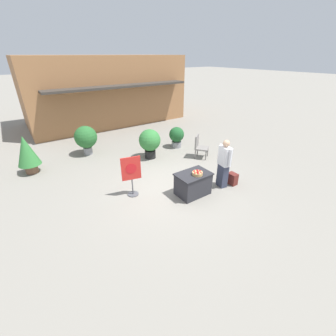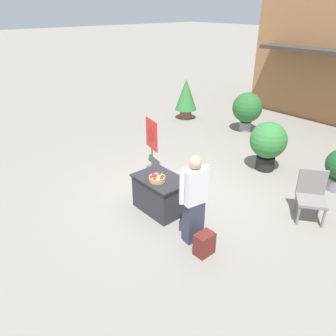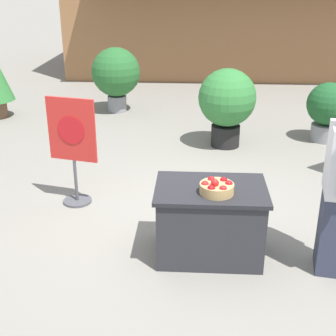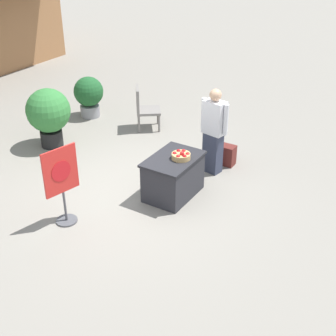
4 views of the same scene
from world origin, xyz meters
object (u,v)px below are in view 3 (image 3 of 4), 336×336
at_px(apple_basket, 217,188).
at_px(potted_plant_far_left, 116,74).
at_px(poster_board, 73,146).
at_px(display_table, 210,221).
at_px(potted_plant_near_left, 328,108).
at_px(potted_plant_near_right, 227,101).

relative_size(apple_basket, potted_plant_far_left, 0.25).
bearing_deg(potted_plant_far_left, apple_basket, -71.14).
bearing_deg(poster_board, display_table, 69.97).
height_order(apple_basket, potted_plant_near_left, potted_plant_near_left).
xyz_separation_m(poster_board, potted_plant_far_left, (-0.16, 4.25, 0.04)).
xyz_separation_m(poster_board, potted_plant_near_right, (2.00, 2.24, 0.01)).
bearing_deg(potted_plant_near_right, potted_plant_near_left, 12.13).
distance_m(potted_plant_far_left, potted_plant_near_right, 2.95).
bearing_deg(potted_plant_near_left, apple_basket, -118.07).
height_order(poster_board, potted_plant_far_left, poster_board).
bearing_deg(potted_plant_far_left, potted_plant_near_right, -42.84).
relative_size(apple_basket, potted_plant_near_right, 0.25).
bearing_deg(display_table, poster_board, 146.73).
xyz_separation_m(display_table, potted_plant_near_right, (0.35, 3.33, 0.39)).
distance_m(display_table, apple_basket, 0.46).
distance_m(apple_basket, potted_plant_far_left, 5.77).
xyz_separation_m(potted_plant_near_left, potted_plant_near_right, (-1.75, -0.38, 0.19)).
distance_m(poster_board, potted_plant_near_right, 3.00).
bearing_deg(apple_basket, potted_plant_near_left, 61.93).
height_order(poster_board, potted_plant_near_right, poster_board).
bearing_deg(potted_plant_near_right, apple_basket, -94.92).
distance_m(display_table, potted_plant_far_left, 5.65).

